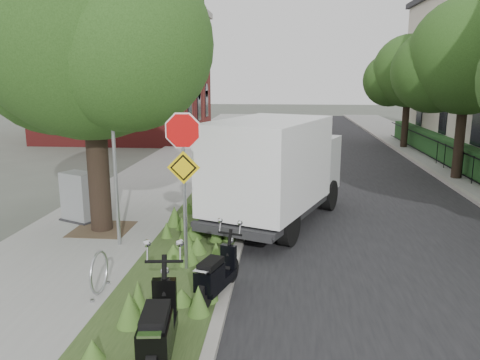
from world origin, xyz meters
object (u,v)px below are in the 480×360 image
Objects in this scene: box_truck at (276,166)px; utility_cabinet at (79,197)px; scooter_far at (214,279)px; scooter_near at (158,337)px; sign_assembly at (183,159)px.

box_truck is 5.25m from utility_cabinet.
utility_cabinet is at bearing 135.55° from scooter_far.
scooter_near is at bearing -101.65° from box_truck.
scooter_far is 5.90m from utility_cabinet.
sign_assembly reaches higher than utility_cabinet.
utility_cabinet is (-3.46, 2.92, -1.59)m from sign_assembly.
utility_cabinet is (-3.77, 6.12, 0.19)m from scooter_near.
scooter_far is 0.27× the size of box_truck.
scooter_far is (0.75, -1.21, -1.85)m from sign_assembly.
scooter_near is 7.19m from utility_cabinet.
scooter_near reaches higher than scooter_far.
scooter_near is 1.23× the size of scooter_far.
utility_cabinet reaches higher than scooter_near.
box_truck is at bearing 78.35° from scooter_near.
box_truck is at bearing 64.22° from sign_assembly.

